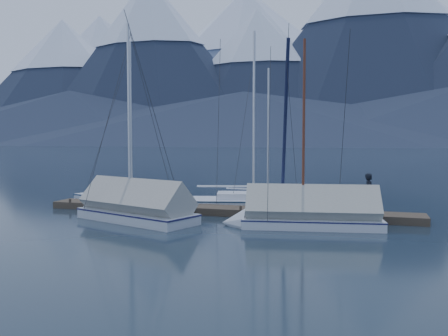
{
  "coord_description": "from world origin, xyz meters",
  "views": [
    {
      "loc": [
        6.44,
        -19.42,
        3.59
      ],
      "look_at": [
        0.0,
        2.0,
        2.2
      ],
      "focal_mm": 38.0,
      "sensor_mm": 36.0,
      "label": 1
    }
  ],
  "objects_px": {
    "sailboat_covered_far": "(128,210)",
    "sailboat_open_left": "(139,202)",
    "sailboat_open_mid": "(264,205)",
    "sailboat_open_right": "(276,205)",
    "sailboat_covered_near": "(299,217)",
    "person": "(369,193)"
  },
  "relations": [
    {
      "from": "sailboat_open_right",
      "to": "sailboat_covered_far",
      "type": "bearing_deg",
      "value": -134.44
    },
    {
      "from": "sailboat_open_right",
      "to": "sailboat_covered_near",
      "type": "bearing_deg",
      "value": -69.43
    },
    {
      "from": "person",
      "to": "sailboat_open_mid",
      "type": "bearing_deg",
      "value": 61.5
    },
    {
      "from": "sailboat_open_left",
      "to": "sailboat_open_right",
      "type": "height_order",
      "value": "sailboat_open_left"
    },
    {
      "from": "sailboat_open_mid",
      "to": "person",
      "type": "xyz_separation_m",
      "value": [
        5.2,
        -2.03,
        1.02
      ]
    },
    {
      "from": "sailboat_open_right",
      "to": "person",
      "type": "height_order",
      "value": "sailboat_open_right"
    },
    {
      "from": "sailboat_open_left",
      "to": "sailboat_open_mid",
      "type": "relative_size",
      "value": 0.97
    },
    {
      "from": "sailboat_open_left",
      "to": "person",
      "type": "height_order",
      "value": "sailboat_open_left"
    },
    {
      "from": "sailboat_open_right",
      "to": "sailboat_covered_near",
      "type": "relative_size",
      "value": 0.95
    },
    {
      "from": "sailboat_open_left",
      "to": "sailboat_open_right",
      "type": "distance_m",
      "value": 7.35
    },
    {
      "from": "sailboat_open_mid",
      "to": "sailboat_covered_far",
      "type": "relative_size",
      "value": 1.06
    },
    {
      "from": "sailboat_open_right",
      "to": "sailboat_covered_far",
      "type": "relative_size",
      "value": 0.85
    },
    {
      "from": "sailboat_open_left",
      "to": "sailboat_covered_far",
      "type": "distance_m",
      "value": 4.65
    },
    {
      "from": "sailboat_covered_near",
      "to": "person",
      "type": "height_order",
      "value": "sailboat_covered_near"
    },
    {
      "from": "sailboat_open_mid",
      "to": "person",
      "type": "distance_m",
      "value": 5.67
    },
    {
      "from": "sailboat_covered_far",
      "to": "person",
      "type": "height_order",
      "value": "sailboat_covered_far"
    },
    {
      "from": "sailboat_covered_far",
      "to": "sailboat_open_mid",
      "type": "bearing_deg",
      "value": 46.32
    },
    {
      "from": "sailboat_covered_near",
      "to": "sailboat_covered_far",
      "type": "height_order",
      "value": "sailboat_covered_far"
    },
    {
      "from": "sailboat_covered_near",
      "to": "sailboat_covered_far",
      "type": "distance_m",
      "value": 7.5
    },
    {
      "from": "sailboat_covered_near",
      "to": "sailboat_open_right",
      "type": "bearing_deg",
      "value": 110.57
    },
    {
      "from": "sailboat_covered_far",
      "to": "sailboat_open_left",
      "type": "bearing_deg",
      "value": 111.26
    },
    {
      "from": "sailboat_open_left",
      "to": "sailboat_covered_near",
      "type": "height_order",
      "value": "sailboat_open_left"
    }
  ]
}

